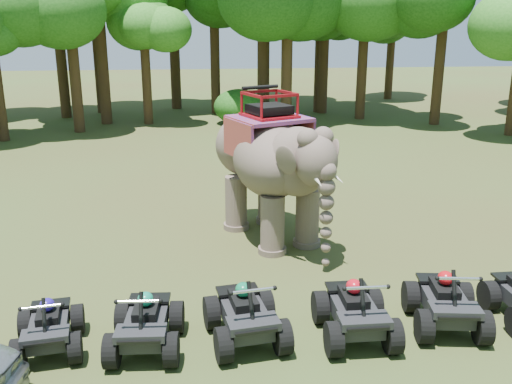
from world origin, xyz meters
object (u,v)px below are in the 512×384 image
Objects in this scene: atv_1 at (145,317)px; atv_0 at (48,321)px; atv_2 at (245,307)px; elephant at (271,165)px; atv_4 at (446,295)px; atv_3 at (356,304)px.

atv_0 is at bearing 179.09° from atv_1.
atv_2 reaches higher than atv_0.
atv_2 is (-1.12, -5.03, -1.31)m from elephant.
atv_0 is (-4.58, -4.98, -1.40)m from elephant.
elephant is 5.79m from atv_4.
atv_3 is at bearing -166.09° from atv_4.
atv_0 is at bearing -171.25° from atv_4.
elephant is at bearing 100.34° from atv_3.
atv_4 reaches higher than atv_0.
atv_1 is 0.95× the size of atv_3.
atv_0 is 0.87× the size of atv_4.
atv_2 reaches higher than atv_4.
atv_2 is 3.80m from atv_4.
atv_2 is at bearing 6.30° from atv_1.
atv_2 is at bearing -170.38° from atv_4.
atv_3 is (0.88, -5.13, -1.31)m from elephant.
elephant is 3.03× the size of atv_0.
atv_3 is at bearing -11.04° from atv_2.
atv_0 is at bearing 171.01° from atv_2.
atv_1 reaches higher than atv_0.
atv_2 is 1.00× the size of atv_4.
elephant reaches higher than atv_4.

